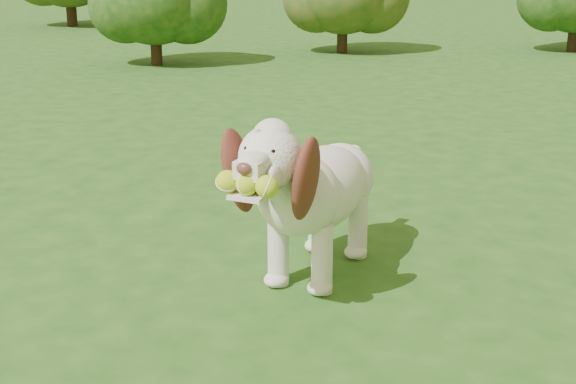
% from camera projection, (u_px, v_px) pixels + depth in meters
% --- Properties ---
extents(ground, '(80.00, 80.00, 0.00)m').
position_uv_depth(ground, '(358.00, 301.00, 3.44)').
color(ground, '#1D4B15').
rests_on(ground, ground).
extents(dog, '(0.51, 1.27, 0.82)m').
position_uv_depth(dog, '(312.00, 186.00, 3.55)').
color(dog, silver).
rests_on(dog, ground).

